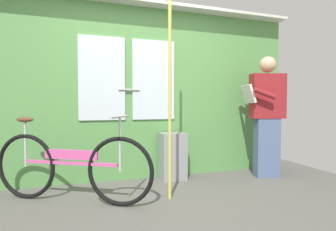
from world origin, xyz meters
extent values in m
cube|color=#56544F|center=(0.00, 0.00, -0.02)|extent=(5.55, 3.84, 0.04)
cube|color=#56934C|center=(0.00, 1.12, 1.18)|extent=(4.55, 0.08, 2.37)
cube|color=silver|center=(-0.55, 1.07, 1.37)|extent=(0.60, 0.02, 1.10)
cube|color=silver|center=(0.15, 1.07, 1.37)|extent=(0.60, 0.02, 1.10)
cylinder|color=#B2B2B7|center=(-0.20, 1.05, 1.23)|extent=(0.28, 0.02, 0.02)
cube|color=silver|center=(0.00, 1.02, 2.39)|extent=(4.55, 0.28, 0.04)
torus|color=black|center=(-0.45, 0.15, 0.35)|extent=(0.64, 0.39, 0.71)
torus|color=black|center=(-1.40, 0.69, 0.35)|extent=(0.64, 0.39, 0.71)
cube|color=#D14C93|center=(-0.92, 0.42, 0.41)|extent=(0.92, 0.55, 0.03)
cube|color=#D14C93|center=(-0.92, 0.42, 0.50)|extent=(0.54, 0.32, 0.10)
cylinder|color=#B7B7BC|center=(-1.40, 0.69, 0.61)|extent=(0.02, 0.02, 0.51)
ellipsoid|color=brown|center=(-1.40, 0.69, 0.87)|extent=(0.22, 0.18, 0.06)
cylinder|color=#B7B7BC|center=(-0.45, 0.15, 0.63)|extent=(0.02, 0.02, 0.55)
cylinder|color=#B7B7BC|center=(-0.45, 0.15, 0.91)|extent=(0.24, 0.39, 0.02)
cube|color=slate|center=(1.69, 0.61, 0.42)|extent=(0.36, 0.25, 0.83)
cube|color=maroon|center=(1.69, 0.61, 1.15)|extent=(0.50, 0.30, 0.63)
sphere|color=tan|center=(1.69, 0.61, 1.59)|extent=(0.23, 0.23, 0.23)
cube|color=silver|center=(1.42, 0.67, 1.18)|extent=(0.18, 0.36, 0.26)
cylinder|color=maroon|center=(1.51, 0.44, 1.18)|extent=(0.31, 0.14, 0.17)
cylinder|color=maroon|center=(1.60, 0.85, 1.18)|extent=(0.31, 0.14, 0.17)
cube|color=gray|center=(0.37, 0.90, 0.32)|extent=(0.34, 0.28, 0.64)
cylinder|color=#C6C14C|center=(0.10, 0.20, 1.18)|extent=(0.04, 0.04, 2.37)
camera|label=1|loc=(-0.81, -2.49, 1.02)|focal=28.08mm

